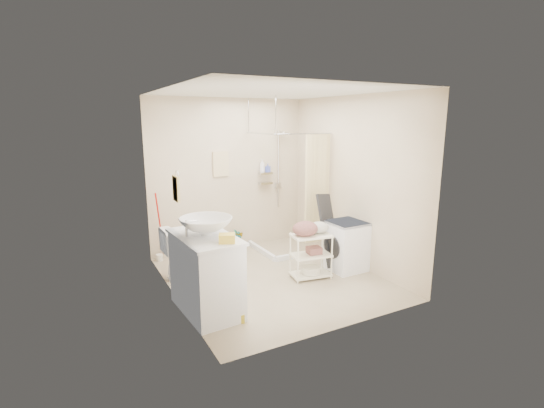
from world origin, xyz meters
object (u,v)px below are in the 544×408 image
(vanity, at_px, (206,274))
(laundry_rack, at_px, (311,252))
(toilet, at_px, (189,252))
(washing_machine, at_px, (346,246))

(vanity, bearing_deg, laundry_rack, 5.33)
(vanity, distance_m, laundry_rack, 1.68)
(toilet, bearing_deg, vanity, 171.52)
(toilet, height_order, washing_machine, toilet)
(vanity, relative_size, washing_machine, 1.42)
(laundry_rack, bearing_deg, washing_machine, 10.85)
(washing_machine, bearing_deg, vanity, -173.89)
(washing_machine, relative_size, laundry_rack, 0.97)
(toilet, distance_m, washing_machine, 2.33)
(vanity, xyz_separation_m, laundry_rack, (1.66, 0.27, -0.08))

